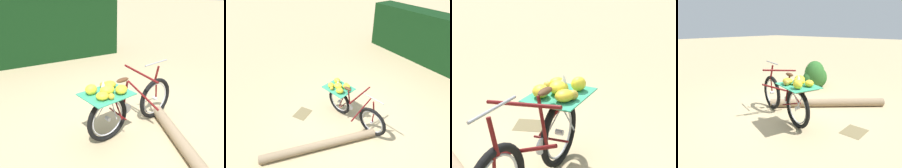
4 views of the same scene
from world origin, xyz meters
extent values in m
plane|color=tan|center=(0.00, 0.00, 0.00)|extent=(60.00, 60.00, 0.00)
cube|color=black|center=(4.28, -1.36, 0.91)|extent=(3.58, 5.34, 1.82)
torus|color=black|center=(-0.14, -0.40, 0.36)|extent=(0.30, 0.71, 0.73)
torus|color=#B7B7BC|center=(-0.14, -0.40, 0.36)|extent=(0.21, 0.54, 0.57)
cylinder|color=#B7B7BC|center=(-0.14, -0.40, 0.36)|extent=(0.10, 0.08, 0.06)
torus|color=black|center=(0.20, 0.59, 0.36)|extent=(0.30, 0.71, 0.73)
torus|color=#B7B7BC|center=(0.20, 0.59, 0.36)|extent=(0.21, 0.54, 0.57)
cylinder|color=#B7B7BC|center=(0.20, 0.59, 0.36)|extent=(0.10, 0.08, 0.06)
cylinder|color=#590F0F|center=(-0.04, -0.09, 0.53)|extent=(0.68, 0.26, 0.30)
cylinder|color=#590F0F|center=(-0.02, -0.03, 0.92)|extent=(0.69, 0.26, 0.11)
cylinder|color=#590F0F|center=(0.09, 0.27, 0.64)|extent=(0.12, 0.07, 0.49)
cylinder|color=#590F0F|center=(0.13, 0.41, 0.38)|extent=(0.37, 0.15, 0.05)
cylinder|color=#590F0F|center=(0.15, 0.45, 0.59)|extent=(0.31, 0.13, 0.47)
cylinder|color=#590F0F|center=(-0.15, -0.41, 0.52)|extent=(0.05, 0.04, 0.30)
cylinder|color=#590F0F|center=(-0.14, -0.39, 0.81)|extent=(0.10, 0.06, 0.30)
cylinder|color=gray|center=(-0.13, -0.36, 1.02)|extent=(0.19, 0.50, 0.02)
ellipsoid|color=#4C2D19|center=(0.11, 0.33, 0.91)|extent=(0.16, 0.24, 0.06)
cylinder|color=#B7B7BC|center=(0.07, 0.23, 0.40)|extent=(0.07, 0.16, 0.16)
cylinder|color=#B7B7BC|center=(0.17, 0.50, 0.56)|extent=(0.20, 0.08, 0.39)
cylinder|color=#B7B7BC|center=(0.23, 0.70, 0.56)|extent=(0.24, 0.09, 0.39)
cube|color=brown|center=(0.20, 0.61, 0.76)|extent=(0.61, 0.71, 0.02)
cube|color=#33936B|center=(0.20, 0.61, 0.78)|extent=(0.73, 0.82, 0.01)
ellipsoid|color=gold|center=(0.27, 0.43, 0.84)|extent=(0.25, 0.26, 0.11)
ellipsoid|color=gold|center=(0.03, 0.50, 0.84)|extent=(0.18, 0.20, 0.13)
ellipsoid|color=gold|center=(0.15, 0.80, 0.84)|extent=(0.23, 0.23, 0.11)
ellipsoid|color=yellow|center=(0.19, 0.62, 0.85)|extent=(0.24, 0.26, 0.14)
ellipsoid|color=yellow|center=(0.37, 0.74, 0.86)|extent=(0.20, 0.22, 0.15)
sphere|color=gold|center=(0.05, 0.73, 0.83)|extent=(0.09, 0.09, 0.09)
sphere|color=#B29333|center=(0.35, 0.48, 0.83)|extent=(0.10, 0.10, 0.10)
sphere|color=#8CAD38|center=(0.23, 0.58, 0.83)|extent=(0.09, 0.09, 0.09)
cone|color=white|center=(0.23, 0.64, 0.88)|extent=(0.18, 0.18, 0.20)
cylinder|color=#937A5B|center=(-1.04, 0.45, 0.09)|extent=(1.86, 1.98, 0.18)
cube|color=olive|center=(-0.31, 1.44, 0.00)|extent=(0.44, 0.36, 0.01)
camera|label=1|loc=(-1.46, 3.17, 2.25)|focal=38.61mm
camera|label=2|loc=(-3.23, -1.05, 3.50)|focal=30.25mm
camera|label=3|loc=(0.63, -2.36, 1.91)|focal=51.41mm
camera|label=4|loc=(2.90, 2.79, 1.74)|focal=34.13mm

